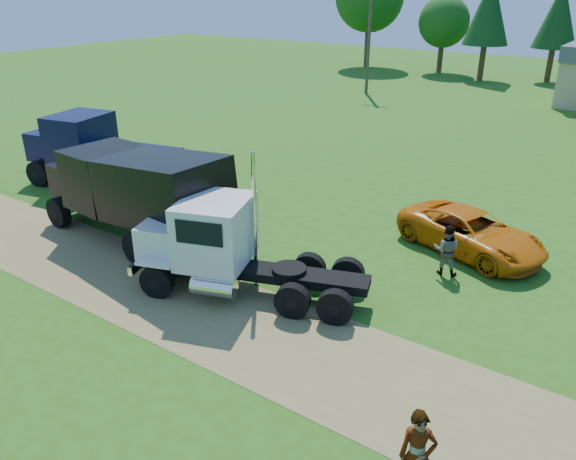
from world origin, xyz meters
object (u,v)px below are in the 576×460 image
Objects in this scene: black_dump_truck at (136,190)px; navy_truck at (94,150)px; white_semi_tractor at (218,245)px; orange_pickup at (471,232)px; spectator_a at (417,455)px.

navy_truck is at bearing 158.58° from black_dump_truck.
white_semi_tractor reaches higher than orange_pickup.
spectator_a is (8.47, -3.95, -0.57)m from white_semi_tractor.
orange_pickup is at bearing -1.96° from navy_truck.
black_dump_truck is 4.62× the size of spectator_a.
white_semi_tractor is 4.97m from black_dump_truck.
spectator_a is at bearing -44.27° from white_semi_tractor.
black_dump_truck is at bearing 149.69° from white_semi_tractor.
spectator_a is at bearing -34.27° from navy_truck.
white_semi_tractor is at bearing 126.19° from spectator_a.
black_dump_truck reaches higher than navy_truck.
navy_truck is (-6.81, 3.32, -0.39)m from black_dump_truck.
spectator_a is (20.12, -8.22, -0.77)m from navy_truck.
white_semi_tractor is at bearing 160.39° from orange_pickup.
black_dump_truck is 12.54m from orange_pickup.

